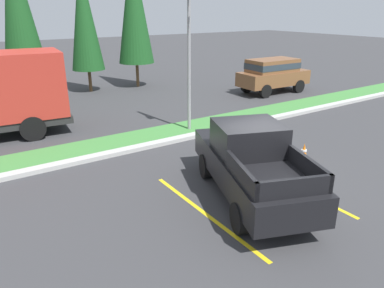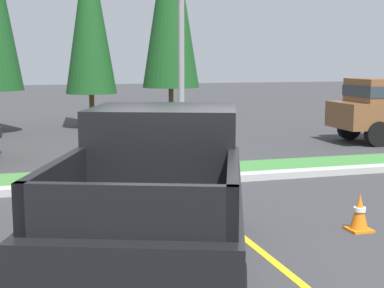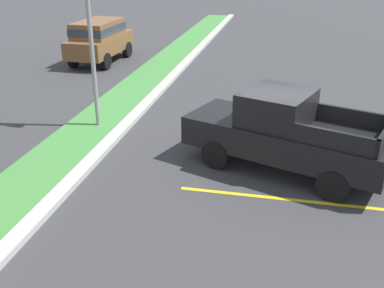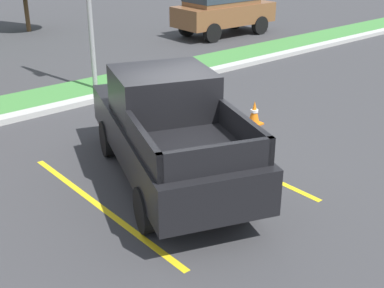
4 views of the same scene
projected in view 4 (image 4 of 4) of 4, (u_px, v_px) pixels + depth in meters
name	position (u px, v px, depth m)	size (l,w,h in m)	color
ground_plane	(188.00, 169.00, 10.25)	(120.00, 120.00, 0.00)	#38383A
parking_line_near	(100.00, 206.00, 8.90)	(0.12, 4.80, 0.01)	yellow
parking_line_far	(227.00, 158.00, 10.74)	(0.12, 4.80, 0.01)	yellow
curb_strip	(70.00, 104.00, 13.72)	(56.00, 0.40, 0.15)	#B2B2AD
grass_median	(51.00, 96.00, 14.50)	(56.00, 1.80, 0.06)	#42843D
pickup_truck_main	(167.00, 129.00, 9.45)	(3.61, 5.55, 2.10)	black
suv_distant	(223.00, 7.00, 22.10)	(4.66, 2.08, 2.10)	black
traffic_cone	(254.00, 113.00, 12.45)	(0.36, 0.36, 0.60)	orange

